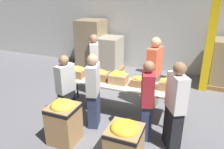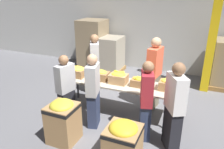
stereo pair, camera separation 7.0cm
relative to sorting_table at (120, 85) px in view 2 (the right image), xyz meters
The scene contains 19 objects.
ground_plane 0.73m from the sorting_table, ahead, with size 30.00×30.00×0.00m, color slate.
wall_back 3.56m from the sorting_table, 90.00° to the left, with size 16.00×0.08×4.00m.
sorting_table is the anchor object (origin of this frame).
banana_box_0 1.12m from the sorting_table, behind, with size 0.43×0.33×0.25m.
banana_box_1 0.55m from the sorting_table, behind, with size 0.46×0.30×0.25m.
banana_box_2 0.19m from the sorting_table, 129.53° to the right, with size 0.40×0.29×0.28m.
banana_box_3 0.55m from the sorting_table, ahead, with size 0.48×0.27×0.23m.
banana_box_4 1.11m from the sorting_table, ahead, with size 0.41×0.31×0.27m.
volunteer_0 1.20m from the sorting_table, 142.27° to the right, with size 0.29×0.44×1.53m.
volunteer_1 1.02m from the sorting_table, 39.94° to the right, with size 0.33×0.47×1.59m.
volunteer_2 0.89m from the sorting_table, 43.10° to the left, with size 0.31×0.50×1.76m.
volunteer_3 0.74m from the sorting_table, 116.84° to the right, with size 0.31×0.47×1.59m.
volunteer_4 1.26m from the sorting_table, 143.16° to the left, with size 0.41×0.50×1.68m.
volunteer_5 1.51m from the sorting_table, 29.90° to the right, with size 0.42×0.50×1.67m.
donation_bin_0 1.52m from the sorting_table, 114.63° to the right, with size 0.53×0.53×0.87m.
donation_bin_1 1.53m from the sorting_table, 66.65° to the right, with size 0.58×0.58×0.71m.
support_pillar 3.10m from the sorting_table, 49.57° to the left, with size 0.22×0.22×4.00m.
pallet_stack_0 2.89m from the sorting_table, 118.42° to the left, with size 0.97×0.97×1.24m.
pallet_stack_2 3.38m from the sorting_table, 127.75° to the left, with size 0.99×0.99×1.77m.
Camera 2 is at (1.60, -4.26, 2.77)m, focal length 35.00 mm.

